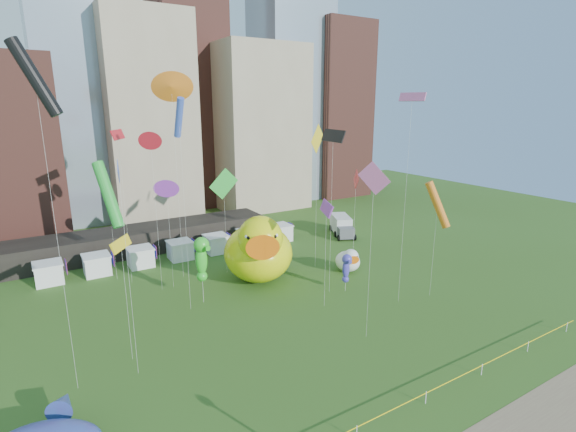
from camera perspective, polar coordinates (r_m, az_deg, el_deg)
skyline at (r=79.35m, az=-19.86°, el=15.13°), size 101.00×23.00×68.00m
pavilion at (r=62.01m, az=-20.16°, el=-3.12°), size 38.00×6.00×3.20m
vendor_tents at (r=57.73m, az=-13.99°, el=-4.45°), size 33.24×2.80×2.40m
caution_tape at (r=29.02m, az=9.05°, el=-25.95°), size 50.00×0.06×0.90m
big_duck at (r=48.42m, az=-3.88°, el=-4.43°), size 10.61×11.68×8.15m
small_duck at (r=52.29m, az=7.96°, el=-5.81°), size 3.88×4.36×3.06m
seahorse_green at (r=43.49m, az=-11.32°, el=-5.14°), size 1.81×2.12×6.92m
seahorse_purple at (r=46.42m, az=7.72°, el=-6.54°), size 1.29×1.50×4.19m
box_truck at (r=66.86m, az=7.08°, el=-1.23°), size 4.85×6.93×2.78m
kite_0 at (r=48.73m, az=-21.50°, el=9.85°), size 1.99×3.20×16.91m
kite_1 at (r=42.02m, az=16.04°, el=14.56°), size 1.01×2.55×20.47m
kite_2 at (r=30.42m, az=-30.39°, el=15.37°), size 2.77×1.73×23.19m
kite_3 at (r=49.63m, az=-8.45°, el=4.14°), size 3.56×0.06×12.49m
kite_4 at (r=34.03m, az=-21.14°, el=-3.52°), size 1.92×2.39×9.93m
kite_5 at (r=30.80m, az=-21.31°, el=4.25°), size 0.41×1.62×15.96m
kite_6 at (r=45.44m, az=19.10°, el=1.42°), size 2.16×2.78×12.14m
kite_7 at (r=40.81m, az=5.09°, el=1.00°), size 1.92×3.54×10.52m
kite_8 at (r=45.60m, az=-17.64°, el=9.37°), size 1.39×1.45×16.82m
kite_9 at (r=34.74m, az=11.25°, el=4.54°), size 1.42×2.30×15.15m
kite_10 at (r=43.17m, az=5.97°, el=10.39°), size 1.01×3.94×17.04m
kite_11 at (r=50.95m, az=-22.59°, el=2.60°), size 2.64×4.44×13.54m
kite_12 at (r=50.25m, az=3.88°, el=9.91°), size 2.92×1.73×17.30m
kite_13 at (r=39.94m, az=-14.15°, el=12.41°), size 0.62×2.09×20.08m
kite_14 at (r=48.52m, az=-15.12°, el=16.12°), size 2.67×2.26×22.77m
kite_15 at (r=46.56m, az=-15.69°, el=3.49°), size 1.65×1.20×11.90m
kite_16 at (r=49.95m, az=8.94°, el=4.57°), size 1.12×2.15×12.34m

